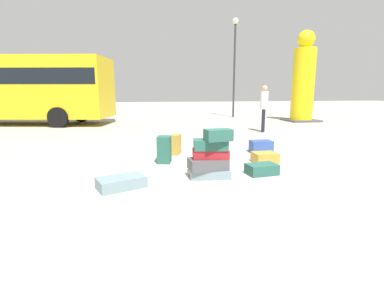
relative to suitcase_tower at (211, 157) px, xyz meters
The scene contains 11 objects.
ground_plane 0.43m from the suitcase_tower, 49.92° to the right, with size 80.00×80.00×0.00m, color #ADA89E.
suitcase_tower is the anchor object (origin of this frame).
suitcase_teal_foreground_far 1.47m from the suitcase_tower, 120.55° to the left, with size 0.28×0.35×0.60m, color #26594C.
suitcase_tan_white_trunk 2.12m from the suitcase_tower, 100.83° to the left, with size 0.20×0.38×0.50m, color #B28C33.
suitcase_navy_foreground_near 2.63m from the suitcase_tower, 45.94° to the left, with size 0.54×0.38×0.31m, color #334F99.
suitcase_slate_left_side 1.65m from the suitcase_tower, 168.78° to the right, with size 0.75×0.44×0.19m, color gray.
suitcase_teal_right_side 1.06m from the suitcase_tower, ahead, with size 0.57×0.37×0.20m, color #26594C.
suitcase_tan_behind_tower 1.73m from the suitcase_tower, 30.55° to the left, with size 0.51×0.43×0.22m, color #B28C33.
person_bearded_onlooker 6.59m from the suitcase_tower, 57.63° to the left, with size 0.30×0.31×1.81m.
yellow_dummy_statue 11.74m from the suitcase_tower, 51.31° to the left, with size 1.59×1.59×4.68m.
lamp_post 13.34m from the suitcase_tower, 69.80° to the left, with size 0.36×0.36×5.87m.
Camera 1 is at (-1.35, -4.77, 1.57)m, focal length 26.45 mm.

